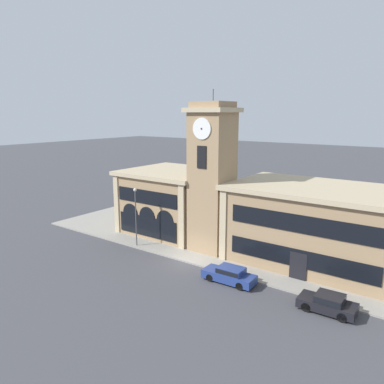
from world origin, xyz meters
name	(u,v)px	position (x,y,z in m)	size (l,w,h in m)	color
ground_plane	(186,263)	(0.00, 0.00, 0.00)	(300.00, 300.00, 0.00)	#424247
sidewalk_kerb	(224,242)	(0.00, 7.11, 0.07)	(44.21, 14.22, 0.15)	gray
clock_tower	(212,178)	(0.00, 4.45, 7.74)	(4.45, 4.45, 16.56)	#9E7F5B
town_hall_left_wing	(174,201)	(-7.41, 7.37, 3.79)	(11.17, 10.34, 7.53)	#9E7F5B
town_hall_right_wing	(318,225)	(10.14, 7.38, 3.79)	(16.63, 10.34, 7.53)	#9E7F5B
parked_car_near	(230,274)	(5.57, -1.26, 0.74)	(4.67, 1.85, 1.41)	navy
parked_car_mid	(328,303)	(13.83, -1.26, 0.72)	(4.11, 1.98, 1.37)	black
street_lamp	(136,209)	(-7.10, 0.48, 4.25)	(0.36, 0.36, 6.33)	#4C4C51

